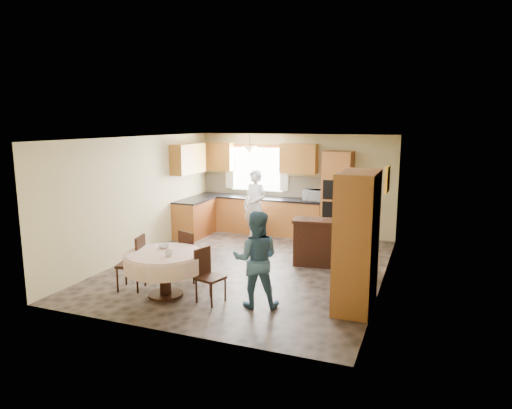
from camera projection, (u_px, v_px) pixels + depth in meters
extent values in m
cube|color=brown|center=(250.00, 267.00, 8.91)|extent=(5.00, 6.00, 0.01)
cube|color=white|center=(250.00, 138.00, 8.46)|extent=(5.00, 6.00, 0.01)
cube|color=tan|center=(294.00, 184.00, 11.44)|extent=(5.00, 0.02, 2.50)
cube|color=tan|center=(164.00, 242.00, 5.93)|extent=(5.00, 0.02, 2.50)
cube|color=tan|center=(139.00, 196.00, 9.57)|extent=(0.02, 6.00, 2.50)
cube|color=tan|center=(385.00, 213.00, 7.79)|extent=(0.02, 6.00, 2.50)
cube|color=white|center=(257.00, 169.00, 11.71)|extent=(1.40, 0.03, 1.10)
cube|color=white|center=(230.00, 166.00, 11.92)|extent=(0.22, 0.02, 1.15)
cube|color=white|center=(284.00, 168.00, 11.39)|extent=(0.22, 0.02, 1.15)
cube|color=#C87B35|center=(258.00, 216.00, 11.61)|extent=(3.30, 0.60, 0.88)
cube|color=black|center=(258.00, 198.00, 11.52)|extent=(3.30, 0.64, 0.04)
cube|color=#C87B35|center=(195.00, 218.00, 11.26)|extent=(0.60, 1.20, 0.88)
cube|color=black|center=(194.00, 200.00, 11.18)|extent=(0.64, 1.20, 0.04)
cube|color=#CAB88E|center=(263.00, 185.00, 11.74)|extent=(3.30, 0.02, 0.55)
cube|color=#B2812C|center=(217.00, 156.00, 11.90)|extent=(0.85, 0.33, 0.72)
cube|color=#B2812C|center=(299.00, 159.00, 11.11)|extent=(0.90, 0.33, 0.72)
cube|color=#B2812C|center=(188.00, 159.00, 11.05)|extent=(0.33, 1.20, 0.72)
cube|color=#C87B35|center=(337.00, 196.00, 10.78)|extent=(0.66, 0.62, 2.12)
cube|color=black|center=(335.00, 190.00, 10.45)|extent=(0.56, 0.01, 0.45)
cube|color=black|center=(334.00, 211.00, 10.54)|extent=(0.56, 0.01, 0.45)
cone|color=beige|center=(250.00, 150.00, 11.18)|extent=(0.36, 0.36, 0.18)
cube|color=#3A1B10|center=(324.00, 244.00, 8.94)|extent=(1.26, 0.65, 0.86)
cube|color=black|center=(353.00, 265.00, 8.15)|extent=(0.43, 0.32, 0.55)
cube|color=#C87B35|center=(357.00, 241.00, 6.82)|extent=(0.54, 1.09, 2.08)
cylinder|color=#3A1B10|center=(165.00, 276.00, 7.38)|extent=(0.19, 0.19, 0.66)
cylinder|color=#3A1B10|center=(166.00, 294.00, 7.43)|extent=(0.56, 0.56, 0.04)
cylinder|color=#F0E1C5|center=(164.00, 254.00, 7.31)|extent=(1.22, 1.22, 0.05)
cylinder|color=#F0E1C5|center=(165.00, 262.00, 7.34)|extent=(1.28, 1.28, 0.26)
cube|color=#3A1B10|center=(131.00, 264.00, 7.66)|extent=(0.49, 0.49, 0.05)
cube|color=#3A1B10|center=(140.00, 250.00, 7.59)|extent=(0.13, 0.38, 0.48)
cylinder|color=#3A1B10|center=(117.00, 279.00, 7.60)|extent=(0.03, 0.03, 0.41)
cylinder|color=#3A1B10|center=(134.00, 282.00, 7.48)|extent=(0.03, 0.03, 0.41)
cylinder|color=#3A1B10|center=(129.00, 273.00, 7.92)|extent=(0.03, 0.03, 0.41)
cylinder|color=#3A1B10|center=(146.00, 275.00, 7.79)|extent=(0.03, 0.03, 0.41)
cube|color=#3A1B10|center=(194.00, 257.00, 8.13)|extent=(0.51, 0.51, 0.05)
cube|color=#3A1B10|center=(186.00, 245.00, 7.95)|extent=(0.37, 0.16, 0.47)
cylinder|color=#3A1B10|center=(181.00, 270.00, 8.07)|extent=(0.03, 0.03, 0.41)
cylinder|color=#3A1B10|center=(198.00, 272.00, 7.95)|extent=(0.03, 0.03, 0.41)
cylinder|color=#3A1B10|center=(191.00, 265.00, 8.38)|extent=(0.03, 0.03, 0.41)
cylinder|color=#3A1B10|center=(207.00, 267.00, 8.26)|extent=(0.03, 0.03, 0.41)
cube|color=#3A1B10|center=(211.00, 278.00, 7.10)|extent=(0.46, 0.46, 0.04)
cube|color=#3A1B10|center=(202.00, 261.00, 7.16)|extent=(0.13, 0.35, 0.44)
cylinder|color=#3A1B10|center=(197.00, 293.00, 7.05)|extent=(0.03, 0.03, 0.38)
cylinder|color=#3A1B10|center=(216.00, 295.00, 6.94)|extent=(0.03, 0.03, 0.38)
cylinder|color=#3A1B10|center=(207.00, 286.00, 7.34)|extent=(0.03, 0.03, 0.38)
cylinder|color=#3A1B10|center=(224.00, 288.00, 7.23)|extent=(0.03, 0.03, 0.38)
cube|color=yellow|center=(387.00, 179.00, 8.11)|extent=(0.05, 0.57, 0.47)
cube|color=silver|center=(386.00, 179.00, 8.12)|extent=(0.01, 0.47, 0.37)
imported|color=silver|center=(314.00, 195.00, 10.94)|extent=(0.52, 0.38, 0.27)
imported|color=silver|center=(255.00, 205.00, 10.77)|extent=(0.70, 0.56, 1.69)
imported|color=#3C6284|center=(256.00, 259.00, 6.90)|extent=(0.86, 0.75, 1.49)
imported|color=#B2B2B2|center=(316.00, 221.00, 8.92)|extent=(0.28, 0.28, 0.06)
imported|color=silver|center=(339.00, 216.00, 8.74)|extent=(0.14, 0.14, 0.29)
imported|color=#B2B2B2|center=(169.00, 253.00, 7.10)|extent=(0.15, 0.15, 0.09)
imported|color=#B2B2B2|center=(164.00, 246.00, 7.55)|extent=(0.19, 0.19, 0.06)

